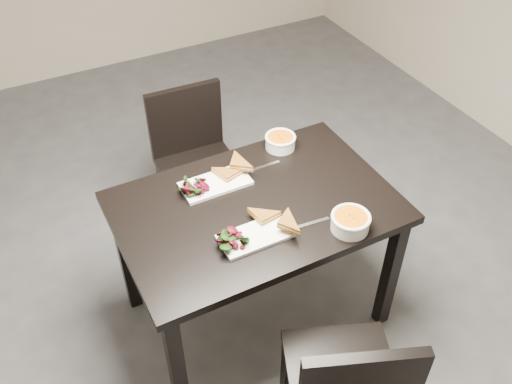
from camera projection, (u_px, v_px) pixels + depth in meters
ground at (188, 271)px, 3.12m from camera, size 5.00×5.00×0.00m
table at (256, 220)px, 2.49m from camera, size 1.20×0.80×0.75m
chair_far at (194, 154)px, 3.12m from camera, size 0.44×0.44×0.85m
plate_near at (255, 236)px, 2.27m from camera, size 0.30×0.15×0.01m
sandwich_near at (268, 223)px, 2.28m from camera, size 0.16×0.13×0.05m
salad_near at (233, 239)px, 2.22m from camera, size 0.09×0.08×0.04m
soup_bowl_near at (350, 221)px, 2.28m from camera, size 0.16×0.16×0.07m
cutlery_near at (310, 224)px, 2.33m from camera, size 0.18×0.03×0.00m
plate_far at (215, 184)px, 2.51m from camera, size 0.31×0.16×0.02m
sandwich_far at (230, 176)px, 2.51m from camera, size 0.18×0.16×0.05m
salad_far at (194, 185)px, 2.46m from camera, size 0.10×0.09×0.04m
soup_bowl_far at (280, 141)px, 2.71m from camera, size 0.15×0.15×0.07m
cutlery_far at (262, 167)px, 2.61m from camera, size 0.18×0.02×0.00m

